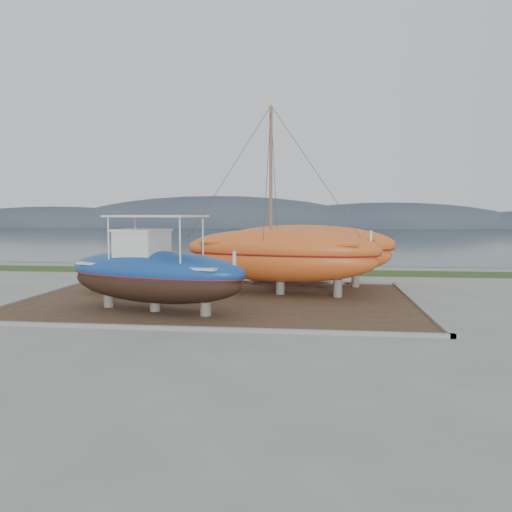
% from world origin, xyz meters
% --- Properties ---
extents(ground, '(140.00, 140.00, 0.00)m').
position_xyz_m(ground, '(0.00, 0.00, 0.00)').
color(ground, gray).
rests_on(ground, ground).
extents(dirt_patch, '(18.00, 12.00, 0.06)m').
position_xyz_m(dirt_patch, '(0.00, 4.00, 0.03)').
color(dirt_patch, '#422D1E').
rests_on(dirt_patch, ground).
extents(curb_frame, '(18.60, 12.60, 0.15)m').
position_xyz_m(curb_frame, '(0.00, 4.00, 0.07)').
color(curb_frame, gray).
rests_on(curb_frame, ground).
extents(grass_strip, '(44.00, 3.00, 0.08)m').
position_xyz_m(grass_strip, '(0.00, 15.50, 0.04)').
color(grass_strip, '#284219').
rests_on(grass_strip, ground).
extents(sea, '(260.00, 100.00, 0.04)m').
position_xyz_m(sea, '(0.00, 70.00, 0.00)').
color(sea, '#16282C').
rests_on(sea, ground).
extents(mountain_ridge, '(200.00, 36.00, 20.00)m').
position_xyz_m(mountain_ridge, '(0.00, 125.00, 0.00)').
color(mountain_ridge, '#333D49').
rests_on(mountain_ridge, ground).
extents(blue_caique, '(8.74, 4.82, 4.01)m').
position_xyz_m(blue_caique, '(-2.13, 0.94, 2.07)').
color(blue_caique, navy).
rests_on(blue_caique, dirt_patch).
extents(white_dinghy, '(4.59, 3.24, 1.29)m').
position_xyz_m(white_dinghy, '(-5.81, 5.37, 0.71)').
color(white_dinghy, silver).
rests_on(white_dinghy, dirt_patch).
extents(orange_sailboat, '(10.44, 4.76, 9.39)m').
position_xyz_m(orange_sailboat, '(2.78, 5.90, 4.75)').
color(orange_sailboat, '#DE5C22').
rests_on(orange_sailboat, dirt_patch).
extents(orange_bare_hull, '(10.51, 4.56, 3.33)m').
position_xyz_m(orange_bare_hull, '(3.87, 9.29, 1.73)').
color(orange_bare_hull, '#DE5C22').
rests_on(orange_bare_hull, dirt_patch).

